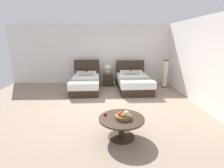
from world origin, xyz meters
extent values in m
cube|color=gray|center=(0.00, 0.00, -0.01)|extent=(9.45, 9.94, 0.02)
cube|color=white|center=(0.00, 3.17, 1.41)|extent=(9.45, 0.12, 2.81)
cube|color=silver|center=(2.92, 0.40, 1.41)|extent=(0.12, 5.54, 2.81)
cube|color=#322518|center=(-1.02, 1.72, 0.14)|extent=(1.16, 2.00, 0.28)
cube|color=white|center=(-1.02, 1.72, 0.42)|extent=(1.20, 2.04, 0.27)
cube|color=#322518|center=(-1.05, 2.73, 0.60)|extent=(1.17, 0.10, 1.19)
cube|color=white|center=(-1.28, 2.44, 0.62)|extent=(0.40, 0.31, 0.14)
cube|color=white|center=(-0.80, 2.45, 0.62)|extent=(0.40, 0.31, 0.14)
cylinder|color=tan|center=(-1.04, 2.20, 0.63)|extent=(0.60, 0.17, 0.15)
cube|color=gray|center=(-1.00, 1.15, 0.56)|extent=(1.16, 0.45, 0.01)
cube|color=#322518|center=(1.02, 1.72, 0.16)|extent=(1.32, 2.05, 0.31)
cube|color=white|center=(1.02, 1.72, 0.45)|extent=(1.36, 2.09, 0.27)
cube|color=#322518|center=(0.99, 2.76, 0.57)|extent=(1.34, 0.10, 1.15)
cube|color=white|center=(0.72, 2.46, 0.65)|extent=(0.46, 0.31, 0.14)
cube|color=white|center=(1.27, 2.48, 0.65)|extent=(0.46, 0.31, 0.14)
cylinder|color=tan|center=(1.00, 2.23, 0.66)|extent=(0.70, 0.17, 0.15)
cube|color=gray|center=(1.04, 1.25, 0.59)|extent=(1.33, 0.47, 0.01)
cube|color=#322518|center=(-0.07, 2.53, 0.27)|extent=(0.48, 0.41, 0.54)
sphere|color=tan|center=(-0.07, 2.31, 0.35)|extent=(0.02, 0.02, 0.02)
cylinder|color=tan|center=(-0.07, 2.55, 0.55)|extent=(0.17, 0.17, 0.02)
ellipsoid|color=tan|center=(-0.07, 2.55, 0.67)|extent=(0.22, 0.22, 0.22)
cylinder|color=#99844C|center=(-0.07, 2.55, 0.80)|extent=(0.02, 0.02, 0.04)
cylinder|color=beige|center=(-0.07, 2.55, 0.89)|extent=(0.31, 0.31, 0.15)
cylinder|color=#322518|center=(0.18, -1.90, 0.01)|extent=(0.59, 0.59, 0.02)
cylinder|color=#322518|center=(0.18, -1.90, 0.22)|extent=(0.13, 0.13, 0.43)
cylinder|color=#322518|center=(0.18, -1.90, 0.45)|extent=(1.00, 1.00, 0.04)
cylinder|color=brown|center=(0.21, -1.93, 0.50)|extent=(0.34, 0.34, 0.07)
torus|color=brown|center=(0.21, -1.93, 0.54)|extent=(0.36, 0.36, 0.02)
sphere|color=#BA3C22|center=(0.13, -1.93, 0.57)|extent=(0.07, 0.07, 0.07)
sphere|color=orange|center=(0.19, -2.00, 0.57)|extent=(0.08, 0.08, 0.08)
sphere|color=beige|center=(0.27, -1.96, 0.59)|extent=(0.13, 0.13, 0.13)
sphere|color=#8FB23F|center=(0.26, -1.87, 0.57)|extent=(0.08, 0.08, 0.08)
sphere|color=red|center=(0.18, -1.86, 0.57)|extent=(0.07, 0.07, 0.07)
sphere|color=red|center=(-0.18, -1.76, 0.50)|extent=(0.07, 0.07, 0.07)
cube|color=#242A1F|center=(2.49, 2.18, 0.01)|extent=(0.20, 0.20, 0.03)
cube|color=beige|center=(2.49, 2.18, 0.62)|extent=(0.16, 0.16, 1.17)
cube|color=#242A1F|center=(2.49, 2.18, 1.22)|extent=(0.20, 0.20, 0.02)
camera|label=1|loc=(-0.14, -5.32, 2.12)|focal=27.68mm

